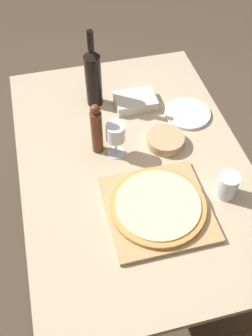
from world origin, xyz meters
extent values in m
plane|color=#4C3D2D|center=(0.00, 0.00, 0.00)|extent=(12.00, 12.00, 0.00)
cube|color=tan|center=(0.00, 0.00, 0.75)|extent=(0.92, 1.37, 0.03)
cylinder|color=brown|center=(-0.40, 0.62, 0.37)|extent=(0.06, 0.06, 0.73)
cylinder|color=brown|center=(0.40, 0.62, 0.37)|extent=(0.06, 0.06, 0.73)
cube|color=tan|center=(0.03, -0.26, 0.77)|extent=(0.37, 0.38, 0.02)
cylinder|color=#C68947|center=(0.03, -0.26, 0.79)|extent=(0.35, 0.35, 0.02)
cylinder|color=beige|center=(0.03, -0.26, 0.80)|extent=(0.31, 0.31, 0.01)
cylinder|color=black|center=(-0.08, 0.38, 0.89)|extent=(0.07, 0.07, 0.25)
cone|color=black|center=(-0.08, 0.38, 1.03)|extent=(0.07, 0.07, 0.03)
cylinder|color=black|center=(-0.08, 0.38, 1.09)|extent=(0.03, 0.03, 0.09)
cylinder|color=#5B2D19|center=(-0.13, 0.09, 0.86)|extent=(0.05, 0.05, 0.20)
sphere|color=#5B2D19|center=(-0.13, 0.09, 0.99)|extent=(0.04, 0.04, 0.04)
cylinder|color=silver|center=(-0.06, 0.05, 0.76)|extent=(0.07, 0.07, 0.00)
cylinder|color=silver|center=(-0.06, 0.05, 0.81)|extent=(0.01, 0.01, 0.08)
cylinder|color=silver|center=(-0.06, 0.05, 0.88)|extent=(0.08, 0.08, 0.07)
cylinder|color=tan|center=(0.16, 0.05, 0.78)|extent=(0.16, 0.16, 0.04)
cylinder|color=silver|center=(0.30, -0.25, 0.81)|extent=(0.08, 0.08, 0.10)
cylinder|color=white|center=(0.31, 0.20, 0.77)|extent=(0.21, 0.21, 0.01)
cube|color=beige|center=(0.10, 0.33, 0.79)|extent=(0.19, 0.14, 0.05)
camera|label=1|loc=(-0.28, -1.02, 1.98)|focal=42.00mm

